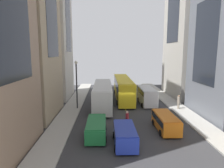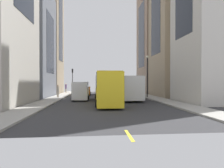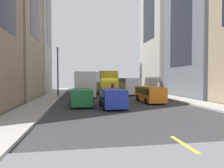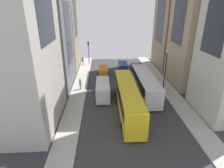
% 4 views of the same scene
% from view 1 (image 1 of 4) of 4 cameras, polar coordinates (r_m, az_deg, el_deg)
% --- Properties ---
extents(ground_plane, '(41.82, 41.82, 0.00)m').
position_cam_1_polar(ground_plane, '(28.77, 3.82, -7.03)').
color(ground_plane, '#333335').
extents(sidewalk_west, '(2.58, 44.00, 0.15)m').
position_cam_1_polar(sidewalk_west, '(29.02, -11.45, -6.90)').
color(sidewalk_west, '#9E9B93').
rests_on(sidewalk_west, ground).
extents(sidewalk_east, '(2.58, 44.00, 0.15)m').
position_cam_1_polar(sidewalk_east, '(30.46, 18.34, -6.42)').
color(sidewalk_east, '#9E9B93').
rests_on(sidewalk_east, ground).
extents(lane_stripe_1, '(0.16, 2.00, 0.01)m').
position_cam_1_polar(lane_stripe_1, '(18.98, 7.07, -15.79)').
color(lane_stripe_1, yellow).
rests_on(lane_stripe_1, ground).
extents(lane_stripe_2, '(0.16, 2.00, 0.01)m').
position_cam_1_polar(lane_stripe_2, '(28.77, 3.82, -7.01)').
color(lane_stripe_2, yellow).
rests_on(lane_stripe_2, ground).
extents(lane_stripe_3, '(0.16, 2.00, 0.01)m').
position_cam_1_polar(lane_stripe_3, '(38.93, 2.30, -2.74)').
color(lane_stripe_3, yellow).
rests_on(lane_stripe_3, ground).
extents(lane_stripe_4, '(0.16, 2.00, 0.01)m').
position_cam_1_polar(lane_stripe_4, '(49.23, 1.41, -0.24)').
color(lane_stripe_4, yellow).
rests_on(lane_stripe_4, ground).
extents(city_bus_white, '(2.81, 11.89, 3.35)m').
position_cam_1_polar(city_bus_white, '(29.42, -2.70, -2.63)').
color(city_bus_white, silver).
rests_on(city_bus_white, ground).
extents(streetcar_yellow, '(2.70, 14.07, 3.59)m').
position_cam_1_polar(streetcar_yellow, '(34.27, 3.19, -0.76)').
color(streetcar_yellow, yellow).
rests_on(streetcar_yellow, ground).
extents(delivery_van_white, '(2.25, 5.79, 2.58)m').
position_cam_1_polar(delivery_van_white, '(30.99, 10.03, -3.09)').
color(delivery_van_white, white).
rests_on(delivery_van_white, ground).
extents(car_blue_0, '(1.99, 4.28, 1.59)m').
position_cam_1_polar(car_blue_0, '(17.79, 3.72, -14.23)').
color(car_blue_0, '#2338AD').
rests_on(car_blue_0, ground).
extents(car_orange_1, '(1.99, 4.78, 1.65)m').
position_cam_1_polar(car_orange_1, '(21.51, 15.14, -10.22)').
color(car_orange_1, orange).
rests_on(car_orange_1, ground).
extents(car_green_2, '(1.96, 4.72, 1.54)m').
position_cam_1_polar(car_green_2, '(19.41, -4.55, -12.28)').
color(car_green_2, '#1E7238').
rests_on(car_green_2, ground).
extents(pedestrian_waiting_curb, '(0.31, 0.31, 2.21)m').
position_cam_1_polar(pedestrian_waiting_curb, '(20.28, 4.35, -10.49)').
color(pedestrian_waiting_curb, '#593372').
rests_on(pedestrian_waiting_curb, ground).
extents(pedestrian_walking_far, '(0.39, 0.39, 1.96)m').
position_cam_1_polar(pedestrian_walking_far, '(29.30, 18.56, -4.81)').
color(pedestrian_walking_far, gray).
rests_on(pedestrian_walking_far, ground).
extents(streetlamp_near, '(0.44, 0.44, 6.68)m').
position_cam_1_polar(streetlamp_near, '(27.94, -10.16, 1.33)').
color(streetlamp_near, black).
rests_on(streetlamp_near, ground).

